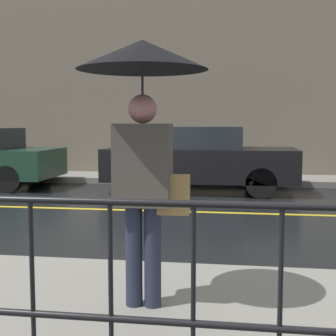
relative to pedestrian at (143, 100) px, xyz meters
name	(u,v)px	position (x,y,z in m)	size (l,w,h in m)	color
ground_plane	(104,209)	(-1.70, 4.70, -1.74)	(80.00, 80.00, 0.00)	black
sidewalk_far	(148,178)	(-1.70, 9.05, -1.66)	(28.00, 1.63, 0.15)	gray
lane_marking	(104,209)	(-1.70, 4.70, -1.73)	(25.20, 0.12, 0.01)	gold
building_storefront	(154,76)	(-1.70, 10.02, 1.20)	(28.00, 0.30, 5.88)	#706656
pedestrian	(143,100)	(0.00, 0.00, 0.00)	(0.99, 0.99, 2.03)	#23283D
car_black	(199,158)	(-0.17, 7.26, -0.97)	(4.31, 1.85, 1.49)	black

